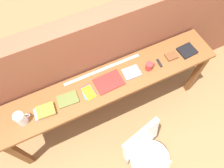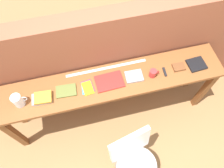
{
  "view_description": "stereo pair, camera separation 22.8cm",
  "coord_description": "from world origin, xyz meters",
  "px_view_note": "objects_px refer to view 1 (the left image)",
  "views": [
    {
      "loc": [
        -0.48,
        -0.74,
        2.91
      ],
      "look_at": [
        0.0,
        0.25,
        0.9
      ],
      "focal_mm": 35.0,
      "sensor_mm": 36.0,
      "label": 1
    },
    {
      "loc": [
        -0.26,
        -0.82,
        2.91
      ],
      "look_at": [
        0.0,
        0.25,
        0.9
      ],
      "focal_mm": 35.0,
      "sensor_mm": 36.0,
      "label": 2
    }
  ],
  "objects_px": {
    "pamphlet_pile_colourful": "(88,92)",
    "mug": "(149,66)",
    "book_open_centre": "(109,82)",
    "leather_journal_brown": "(171,56)",
    "pitcher_white": "(21,119)",
    "multitool_folded": "(159,63)",
    "book_repair_rightmost": "(187,51)",
    "book_stack_leftmost": "(45,111)",
    "magazine_cycling": "(68,99)",
    "chair_white_moulded": "(147,153)"
  },
  "relations": [
    {
      "from": "chair_white_moulded",
      "to": "book_repair_rightmost",
      "type": "bearing_deg",
      "value": 39.45
    },
    {
      "from": "magazine_cycling",
      "to": "multitool_folded",
      "type": "bearing_deg",
      "value": 2.38
    },
    {
      "from": "pamphlet_pile_colourful",
      "to": "leather_journal_brown",
      "type": "height_order",
      "value": "leather_journal_brown"
    },
    {
      "from": "pitcher_white",
      "to": "pamphlet_pile_colourful",
      "type": "height_order",
      "value": "pitcher_white"
    },
    {
      "from": "chair_white_moulded",
      "to": "mug",
      "type": "xyz_separation_m",
      "value": [
        0.39,
        0.74,
        0.4
      ]
    },
    {
      "from": "book_open_centre",
      "to": "leather_journal_brown",
      "type": "bearing_deg",
      "value": -2.54
    },
    {
      "from": "multitool_folded",
      "to": "mug",
      "type": "bearing_deg",
      "value": -177.67
    },
    {
      "from": "book_stack_leftmost",
      "to": "book_open_centre",
      "type": "distance_m",
      "value": 0.71
    },
    {
      "from": "pitcher_white",
      "to": "pamphlet_pile_colourful",
      "type": "relative_size",
      "value": 0.97
    },
    {
      "from": "chair_white_moulded",
      "to": "book_repair_rightmost",
      "type": "distance_m",
      "value": 1.23
    },
    {
      "from": "pitcher_white",
      "to": "multitool_folded",
      "type": "height_order",
      "value": "pitcher_white"
    },
    {
      "from": "chair_white_moulded",
      "to": "pitcher_white",
      "type": "xyz_separation_m",
      "value": [
        -1.01,
        0.74,
        0.43
      ]
    },
    {
      "from": "book_stack_leftmost",
      "to": "book_repair_rightmost",
      "type": "relative_size",
      "value": 1.1
    },
    {
      "from": "book_stack_leftmost",
      "to": "book_repair_rightmost",
      "type": "distance_m",
      "value": 1.7
    },
    {
      "from": "book_stack_leftmost",
      "to": "pamphlet_pile_colourful",
      "type": "distance_m",
      "value": 0.47
    },
    {
      "from": "pitcher_white",
      "to": "book_repair_rightmost",
      "type": "bearing_deg",
      "value": 0.34
    },
    {
      "from": "chair_white_moulded",
      "to": "multitool_folded",
      "type": "height_order",
      "value": "multitool_folded"
    },
    {
      "from": "book_open_centre",
      "to": "book_repair_rightmost",
      "type": "xyz_separation_m",
      "value": [
        0.99,
        -0.02,
        0.0
      ]
    },
    {
      "from": "book_stack_leftmost",
      "to": "book_open_centre",
      "type": "xyz_separation_m",
      "value": [
        0.71,
        0.03,
        -0.01
      ]
    },
    {
      "from": "pitcher_white",
      "to": "multitool_folded",
      "type": "relative_size",
      "value": 1.67
    },
    {
      "from": "book_stack_leftmost",
      "to": "book_open_centre",
      "type": "relative_size",
      "value": 0.71
    },
    {
      "from": "leather_journal_brown",
      "to": "chair_white_moulded",
      "type": "bearing_deg",
      "value": -131.17
    },
    {
      "from": "chair_white_moulded",
      "to": "pitcher_white",
      "type": "bearing_deg",
      "value": 143.73
    },
    {
      "from": "pitcher_white",
      "to": "leather_journal_brown",
      "type": "distance_m",
      "value": 1.71
    },
    {
      "from": "chair_white_moulded",
      "to": "pitcher_white",
      "type": "distance_m",
      "value": 1.32
    },
    {
      "from": "pamphlet_pile_colourful",
      "to": "mug",
      "type": "height_order",
      "value": "mug"
    },
    {
      "from": "pitcher_white",
      "to": "book_stack_leftmost",
      "type": "height_order",
      "value": "pitcher_white"
    },
    {
      "from": "pamphlet_pile_colourful",
      "to": "mug",
      "type": "distance_m",
      "value": 0.71
    },
    {
      "from": "pamphlet_pile_colourful",
      "to": "leather_journal_brown",
      "type": "bearing_deg",
      "value": 0.39
    },
    {
      "from": "multitool_folded",
      "to": "book_stack_leftmost",
      "type": "bearing_deg",
      "value": -179.78
    },
    {
      "from": "pamphlet_pile_colourful",
      "to": "leather_journal_brown",
      "type": "xyz_separation_m",
      "value": [
        1.02,
        0.01,
        0.01
      ]
    },
    {
      "from": "leather_journal_brown",
      "to": "book_stack_leftmost",
      "type": "bearing_deg",
      "value": -177.43
    },
    {
      "from": "multitool_folded",
      "to": "pamphlet_pile_colourful",
      "type": "bearing_deg",
      "value": 179.12
    },
    {
      "from": "book_stack_leftmost",
      "to": "pitcher_white",
      "type": "bearing_deg",
      "value": 179.91
    },
    {
      "from": "magazine_cycling",
      "to": "pamphlet_pile_colourful",
      "type": "xyz_separation_m",
      "value": [
        0.22,
        -0.01,
        -0.0
      ]
    },
    {
      "from": "multitool_folded",
      "to": "magazine_cycling",
      "type": "bearing_deg",
      "value": 178.61
    },
    {
      "from": "pitcher_white",
      "to": "book_repair_rightmost",
      "type": "xyz_separation_m",
      "value": [
        1.92,
        0.01,
        -0.07
      ]
    },
    {
      "from": "book_repair_rightmost",
      "to": "magazine_cycling",
      "type": "bearing_deg",
      "value": 175.87
    },
    {
      "from": "chair_white_moulded",
      "to": "leather_journal_brown",
      "type": "height_order",
      "value": "leather_journal_brown"
    },
    {
      "from": "book_stack_leftmost",
      "to": "magazine_cycling",
      "type": "distance_m",
      "value": 0.25
    },
    {
      "from": "magazine_cycling",
      "to": "pamphlet_pile_colourful",
      "type": "relative_size",
      "value": 1.11
    },
    {
      "from": "pitcher_white",
      "to": "mug",
      "type": "xyz_separation_m",
      "value": [
        1.4,
        -0.0,
        -0.03
      ]
    },
    {
      "from": "chair_white_moulded",
      "to": "book_stack_leftmost",
      "type": "xyz_separation_m",
      "value": [
        -0.79,
        0.74,
        0.38
      ]
    },
    {
      "from": "chair_white_moulded",
      "to": "pamphlet_pile_colourful",
      "type": "relative_size",
      "value": 4.71
    },
    {
      "from": "mug",
      "to": "multitool_folded",
      "type": "xyz_separation_m",
      "value": [
        0.14,
        0.01,
        -0.04
      ]
    },
    {
      "from": "book_stack_leftmost",
      "to": "leather_journal_brown",
      "type": "bearing_deg",
      "value": 0.97
    },
    {
      "from": "book_open_centre",
      "to": "magazine_cycling",
      "type": "bearing_deg",
      "value": 178.08
    },
    {
      "from": "pitcher_white",
      "to": "leather_journal_brown",
      "type": "relative_size",
      "value": 1.41
    },
    {
      "from": "book_stack_leftmost",
      "to": "magazine_cycling",
      "type": "height_order",
      "value": "book_stack_leftmost"
    },
    {
      "from": "book_open_centre",
      "to": "book_repair_rightmost",
      "type": "bearing_deg",
      "value": -3.22
    }
  ]
}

